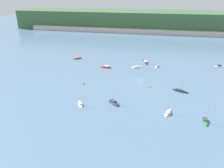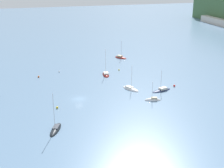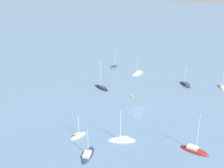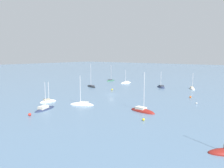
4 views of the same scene
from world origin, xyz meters
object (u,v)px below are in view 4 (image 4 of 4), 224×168
at_px(sailboat_7, 48,102).
at_px(sailboat_1, 192,89).
at_px(mooring_buoy_2, 112,90).
at_px(mooring_buoy_3, 196,103).
at_px(sailboat_9, 161,87).
at_px(sailboat_3, 111,81).
at_px(sailboat_2, 91,87).
at_px(mooring_buoy_4, 190,97).
at_px(sailboat_0, 45,109).
at_px(mooring_buoy_0, 30,114).
at_px(sailboat_10, 82,105).
at_px(sailboat_5, 142,111).
at_px(mooring_buoy_1, 143,119).
at_px(sailboat_6, 126,83).

bearing_deg(sailboat_7, sailboat_1, -12.46).
height_order(mooring_buoy_2, mooring_buoy_3, mooring_buoy_2).
bearing_deg(sailboat_9, sailboat_1, -119.44).
relative_size(sailboat_3, mooring_buoy_2, 14.02).
xyz_separation_m(sailboat_2, mooring_buoy_4, (-48.67, -1.79, 0.28)).
height_order(sailboat_0, mooring_buoy_3, sailboat_0).
bearing_deg(mooring_buoy_4, sailboat_1, -74.17).
bearing_deg(sailboat_2, mooring_buoy_3, -165.35).
height_order(sailboat_7, mooring_buoy_0, sailboat_7).
height_order(sailboat_1, sailboat_9, sailboat_9).
relative_size(sailboat_1, sailboat_10, 0.82).
bearing_deg(sailboat_9, mooring_buoy_0, 128.38).
bearing_deg(sailboat_1, mooring_buoy_3, -8.68).
xyz_separation_m(sailboat_5, sailboat_7, (31.84, 8.54, -0.01)).
xyz_separation_m(mooring_buoy_1, mooring_buoy_4, (0.07, -35.66, 0.05)).
relative_size(sailboat_0, sailboat_7, 1.12).
bearing_deg(sailboat_3, sailboat_0, -157.74).
distance_m(sailboat_10, mooring_buoy_2, 30.60).
xyz_separation_m(sailboat_2, sailboat_6, (-5.81, -22.54, -0.00)).
xyz_separation_m(sailboat_2, mooring_buoy_1, (-48.74, 33.87, 0.23)).
bearing_deg(mooring_buoy_1, sailboat_0, 15.59).
bearing_deg(sailboat_2, sailboat_5, 171.71).
xyz_separation_m(sailboat_9, mooring_buoy_3, (-24.89, 26.76, 0.19)).
distance_m(sailboat_10, mooring_buoy_0, 17.48).
xyz_separation_m(sailboat_0, mooring_buoy_3, (-33.53, -34.37, 0.15)).
bearing_deg(sailboat_3, mooring_buoy_1, -136.63).
bearing_deg(sailboat_10, sailboat_2, -78.47).
xyz_separation_m(sailboat_3, mooring_buoy_0, (-30.43, 74.17, 0.31)).
bearing_deg(sailboat_10, sailboat_1, -135.01).
distance_m(sailboat_1, mooring_buoy_2, 37.82).
bearing_deg(mooring_buoy_2, sailboat_10, 108.98).
distance_m(sailboat_9, mooring_buoy_4, 26.53).
bearing_deg(sailboat_5, mooring_buoy_3, 71.64).
height_order(sailboat_6, sailboat_10, sailboat_10).
distance_m(sailboat_2, sailboat_6, 23.27).
height_order(sailboat_9, sailboat_10, sailboat_10).
distance_m(sailboat_2, sailboat_9, 34.57).
distance_m(sailboat_6, sailboat_10, 56.83).
distance_m(sailboat_7, mooring_buoy_1, 36.33).
height_order(sailboat_2, sailboat_7, sailboat_2).
distance_m(mooring_buoy_0, mooring_buoy_1, 29.75).
xyz_separation_m(mooring_buoy_0, mooring_buoy_3, (-30.80, -40.95, -0.12)).
bearing_deg(mooring_buoy_0, mooring_buoy_2, -80.11).
bearing_deg(sailboat_3, mooring_buoy_4, -113.06).
bearing_deg(sailboat_0, sailboat_6, -3.48).
bearing_deg(sailboat_3, sailboat_1, -92.53).
relative_size(sailboat_5, mooring_buoy_2, 16.85).
distance_m(sailboat_0, mooring_buoy_2, 40.09).
bearing_deg(mooring_buoy_4, sailboat_7, 45.46).
xyz_separation_m(sailboat_3, sailboat_7, (-20.05, 60.76, 0.01)).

